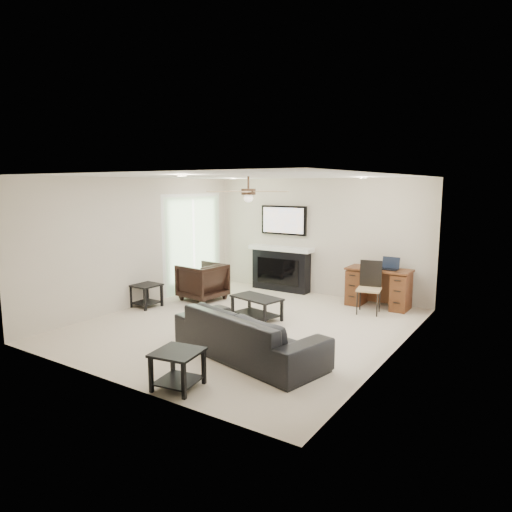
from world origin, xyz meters
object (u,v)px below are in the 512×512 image
Objects in this scene: coffee_table at (257,308)px; desk at (378,288)px; armchair at (202,282)px; fireplace_unit at (281,249)px; sofa at (248,334)px.

desk reaches higher than coffee_table.
armchair is at bearing -156.26° from desk.
fireplace_unit is at bearing 122.09° from coffee_table.
coffee_table is 2.42m from fireplace_unit.
sofa is at bearing -66.14° from fireplace_unit.
coffee_table is at bearing -127.99° from desk.
coffee_table is at bearing -47.50° from sofa.
coffee_table is at bearing -70.53° from fireplace_unit.
desk reaches higher than sofa.
fireplace_unit is 1.57× the size of desk.
fireplace_unit is (-1.67, 3.77, 0.62)m from sofa.
desk is at bearing 120.22° from armchair.
armchair is at bearing -119.99° from fireplace_unit.
armchair is at bearing 174.69° from coffee_table.
desk is (0.64, 3.58, 0.05)m from sofa.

